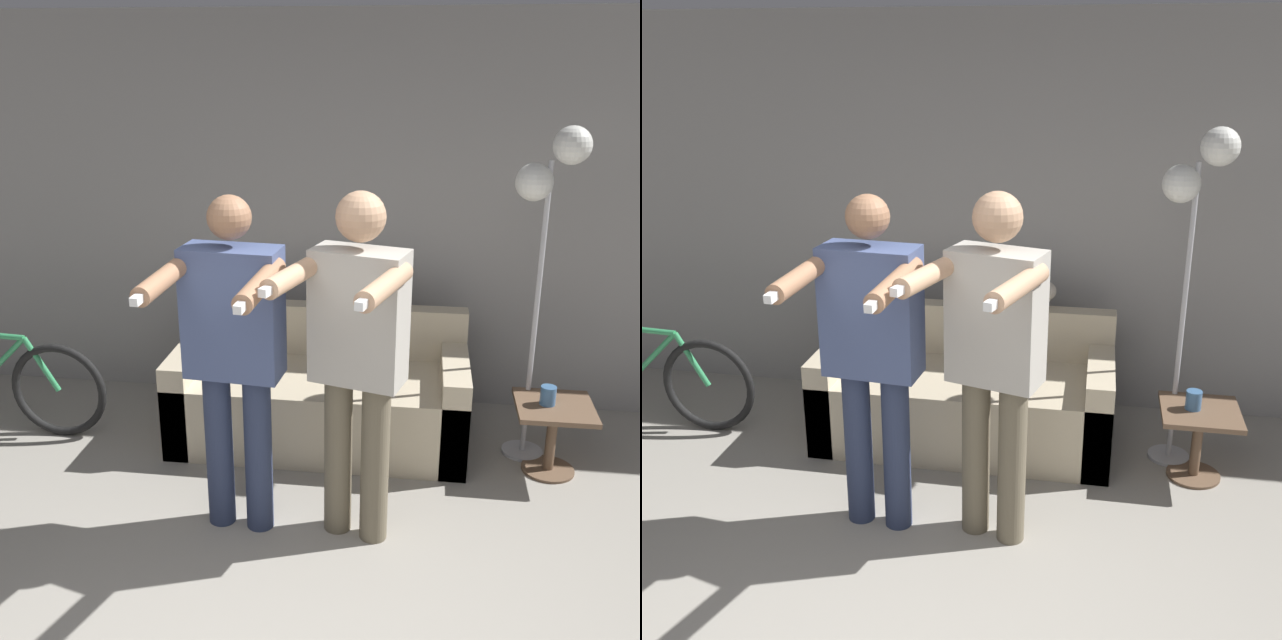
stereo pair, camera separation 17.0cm
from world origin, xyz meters
TOP-DOWN VIEW (x-y plane):
  - wall_back at (0.00, 3.01)m, footprint 10.00×0.05m
  - couch at (-0.06, 2.34)m, footprint 1.81×0.82m
  - person_left at (-0.34, 1.34)m, footprint 0.57×0.71m
  - person_right at (0.25, 1.34)m, footprint 0.62×0.76m
  - cat at (0.28, 2.65)m, footprint 0.49×0.12m
  - floor_lamp at (1.21, 2.31)m, footprint 0.39×0.25m
  - side_table at (1.33, 2.12)m, footprint 0.44×0.44m
  - cup at (1.29, 2.12)m, footprint 0.09×0.09m
  - bicycle at (-2.16, 2.14)m, footprint 1.54×0.07m

SIDE VIEW (x-z plane):
  - couch at x=-0.06m, z-range -0.12..0.67m
  - side_table at x=1.33m, z-range 0.09..0.52m
  - bicycle at x=-2.16m, z-range -0.03..0.69m
  - cup at x=1.29m, z-range 0.43..0.54m
  - cat at x=0.28m, z-range 0.78..0.96m
  - person_left at x=-0.34m, z-range 0.14..1.87m
  - person_right at x=0.25m, z-range 0.14..1.91m
  - wall_back at x=0.00m, z-range 0.00..2.60m
  - floor_lamp at x=1.21m, z-range 0.61..2.58m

